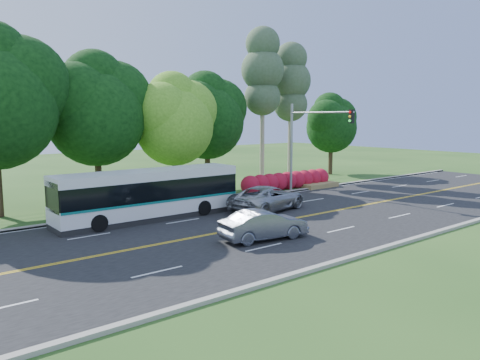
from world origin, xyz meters
TOP-DOWN VIEW (x-y plane):
  - ground at (0.00, 0.00)m, footprint 120.00×120.00m
  - road at (0.00, 0.00)m, footprint 60.00×14.00m
  - curb_north at (0.00, 7.15)m, footprint 60.00×0.30m
  - curb_south at (0.00, -7.15)m, footprint 60.00×0.30m
  - grass_verge at (0.00, 9.00)m, footprint 60.00×4.00m
  - lane_markings at (-0.09, 0.00)m, footprint 57.60×13.82m
  - tree_row at (-5.15, 12.13)m, footprint 44.70×9.10m
  - bougainvillea_hedge at (7.18, 8.15)m, footprint 9.50×2.25m
  - traffic_signal at (6.49, 5.40)m, footprint 0.42×6.10m
  - transit_bus at (-7.25, 5.17)m, footprint 11.04×2.49m
  - sedan at (-5.07, -2.45)m, footprint 4.58×2.19m
  - suv at (-0.05, 2.82)m, footprint 6.11×3.72m

SIDE VIEW (x-z plane):
  - ground at x=0.00m, z-range 0.00..0.00m
  - road at x=0.00m, z-range 0.00..0.02m
  - lane_markings at x=-0.09m, z-range 0.02..0.02m
  - grass_verge at x=0.00m, z-range 0.00..0.10m
  - curb_north at x=0.00m, z-range 0.00..0.15m
  - curb_south at x=0.00m, z-range 0.00..0.15m
  - bougainvillea_hedge at x=7.18m, z-range -0.03..1.47m
  - sedan at x=-5.07m, z-range 0.02..1.47m
  - suv at x=-0.05m, z-range 0.02..1.60m
  - transit_bus at x=-7.25m, z-range 0.01..2.89m
  - traffic_signal at x=6.49m, z-range 1.17..8.17m
  - tree_row at x=-5.15m, z-range -0.19..13.65m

